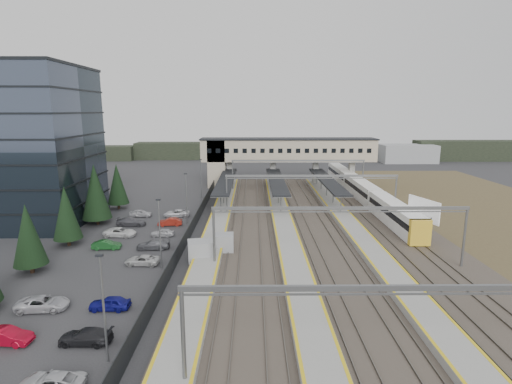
{
  "coord_description": "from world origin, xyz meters",
  "views": [
    {
      "loc": [
        2.36,
        -50.46,
        17.6
      ],
      "look_at": [
        2.86,
        15.47,
        4.0
      ],
      "focal_mm": 28.0,
      "sensor_mm": 36.0,
      "label": 1
    }
  ],
  "objects_px": {
    "office_building": "(6,145)",
    "footbridge": "(276,152)",
    "billboard": "(423,211)",
    "train": "(362,190)",
    "relay_cabin_near": "(201,251)",
    "relay_cabin_far": "(223,243)"
  },
  "relations": [
    {
      "from": "office_building",
      "to": "train",
      "type": "relative_size",
      "value": 0.42
    },
    {
      "from": "train",
      "to": "relay_cabin_near",
      "type": "bearing_deg",
      "value": -130.06
    },
    {
      "from": "relay_cabin_far",
      "to": "billboard",
      "type": "distance_m",
      "value": 28.65
    },
    {
      "from": "office_building",
      "to": "relay_cabin_far",
      "type": "distance_m",
      "value": 39.16
    },
    {
      "from": "relay_cabin_far",
      "to": "train",
      "type": "distance_m",
      "value": 39.01
    },
    {
      "from": "footbridge",
      "to": "train",
      "type": "bearing_deg",
      "value": -42.64
    },
    {
      "from": "relay_cabin_near",
      "to": "billboard",
      "type": "distance_m",
      "value": 31.79
    },
    {
      "from": "relay_cabin_near",
      "to": "train",
      "type": "height_order",
      "value": "train"
    },
    {
      "from": "office_building",
      "to": "footbridge",
      "type": "height_order",
      "value": "office_building"
    },
    {
      "from": "office_building",
      "to": "relay_cabin_near",
      "type": "height_order",
      "value": "office_building"
    },
    {
      "from": "relay_cabin_near",
      "to": "billboard",
      "type": "height_order",
      "value": "billboard"
    },
    {
      "from": "office_building",
      "to": "relay_cabin_far",
      "type": "xyz_separation_m",
      "value": [
        34.62,
        -14.62,
        -11.02
      ]
    },
    {
      "from": "office_building",
      "to": "train",
      "type": "distance_m",
      "value": 62.68
    },
    {
      "from": "relay_cabin_near",
      "to": "train",
      "type": "distance_m",
      "value": 43.07
    },
    {
      "from": "office_building",
      "to": "footbridge",
      "type": "relative_size",
      "value": 0.6
    },
    {
      "from": "train",
      "to": "billboard",
      "type": "bearing_deg",
      "value": -84.05
    },
    {
      "from": "footbridge",
      "to": "train",
      "type": "height_order",
      "value": "footbridge"
    },
    {
      "from": "train",
      "to": "billboard",
      "type": "distance_m",
      "value": 23.27
    },
    {
      "from": "office_building",
      "to": "billboard",
      "type": "xyz_separation_m",
      "value": [
        62.41,
        -8.09,
        -8.54
      ]
    },
    {
      "from": "relay_cabin_near",
      "to": "train",
      "type": "xyz_separation_m",
      "value": [
        27.72,
        32.96,
        0.67
      ]
    },
    {
      "from": "office_building",
      "to": "relay_cabin_near",
      "type": "xyz_separation_m",
      "value": [
        32.28,
        -17.97,
        -10.9
      ]
    },
    {
      "from": "relay_cabin_far",
      "to": "train",
      "type": "bearing_deg",
      "value": 49.4
    }
  ]
}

